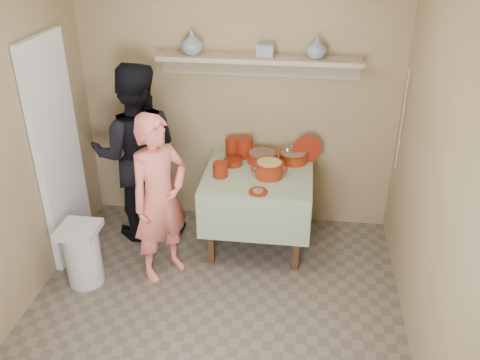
% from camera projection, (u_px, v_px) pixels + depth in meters
% --- Properties ---
extents(ground, '(3.50, 3.50, 0.00)m').
position_uv_depth(ground, '(207.00, 335.00, 3.85)').
color(ground, '#645A4F').
rests_on(ground, ground).
extents(tile_panel, '(0.06, 0.70, 2.00)m').
position_uv_depth(tile_panel, '(59.00, 153.00, 4.38)').
color(tile_panel, silver).
rests_on(tile_panel, ground).
extents(plate_stack_a, '(0.13, 0.13, 0.18)m').
position_uv_depth(plate_stack_a, '(232.00, 147.00, 4.84)').
color(plate_stack_a, maroon).
rests_on(plate_stack_a, serving_table).
extents(plate_stack_b, '(0.16, 0.16, 0.19)m').
position_uv_depth(plate_stack_b, '(244.00, 147.00, 4.83)').
color(plate_stack_b, maroon).
rests_on(plate_stack_b, serving_table).
extents(bowl_stack, '(0.13, 0.13, 0.13)m').
position_uv_depth(bowl_stack, '(220.00, 170.00, 4.48)').
color(bowl_stack, maroon).
rests_on(bowl_stack, serving_table).
extents(empty_bowl, '(0.18, 0.18, 0.05)m').
position_uv_depth(empty_bowl, '(233.00, 162.00, 4.71)').
color(empty_bowl, maroon).
rests_on(empty_bowl, serving_table).
extents(propped_lid, '(0.27, 0.13, 0.26)m').
position_uv_depth(propped_lid, '(307.00, 149.00, 4.73)').
color(propped_lid, maroon).
rests_on(propped_lid, serving_table).
extents(vase_right, '(0.21, 0.21, 0.18)m').
position_uv_depth(vase_right, '(317.00, 48.00, 4.33)').
color(vase_right, navy).
rests_on(vase_right, wall_shelf).
extents(vase_left, '(0.24, 0.24, 0.21)m').
position_uv_depth(vase_left, '(192.00, 43.00, 4.45)').
color(vase_left, navy).
rests_on(vase_left, wall_shelf).
extents(ceramic_box, '(0.16, 0.12, 0.11)m').
position_uv_depth(ceramic_box, '(266.00, 50.00, 4.41)').
color(ceramic_box, navy).
rests_on(ceramic_box, wall_shelf).
extents(person_cook, '(0.62, 0.64, 1.48)m').
position_uv_depth(person_cook, '(160.00, 199.00, 4.19)').
color(person_cook, '#EC6F65').
rests_on(person_cook, ground).
extents(person_helper, '(0.95, 0.81, 1.71)m').
position_uv_depth(person_helper, '(137.00, 154.00, 4.70)').
color(person_helper, black).
rests_on(person_helper, ground).
extents(room_shell, '(3.04, 3.54, 2.62)m').
position_uv_depth(room_shell, '(200.00, 140.00, 3.09)').
color(room_shell, '#99825E').
rests_on(room_shell, ground).
extents(serving_table, '(0.97, 0.97, 0.76)m').
position_uv_depth(serving_table, '(258.00, 183.00, 4.64)').
color(serving_table, '#4C2D16').
rests_on(serving_table, ground).
extents(cazuela_meat_a, '(0.30, 0.30, 0.10)m').
position_uv_depth(cazuela_meat_a, '(262.00, 156.00, 4.74)').
color(cazuela_meat_a, maroon).
rests_on(cazuela_meat_a, serving_table).
extents(cazuela_meat_b, '(0.28, 0.28, 0.10)m').
position_uv_depth(cazuela_meat_b, '(293.00, 156.00, 4.74)').
color(cazuela_meat_b, maroon).
rests_on(cazuela_meat_b, serving_table).
extents(ladle, '(0.08, 0.26, 0.19)m').
position_uv_depth(ladle, '(288.00, 150.00, 4.73)').
color(ladle, silver).
rests_on(ladle, cazuela_meat_b).
extents(cazuela_rice, '(0.33, 0.25, 0.14)m').
position_uv_depth(cazuela_rice, '(269.00, 168.00, 4.46)').
color(cazuela_rice, maroon).
rests_on(cazuela_rice, serving_table).
extents(front_plate, '(0.16, 0.16, 0.03)m').
position_uv_depth(front_plate, '(258.00, 192.00, 4.24)').
color(front_plate, maroon).
rests_on(front_plate, serving_table).
extents(wall_shelf, '(1.80, 0.25, 0.21)m').
position_uv_depth(wall_shelf, '(259.00, 61.00, 4.49)').
color(wall_shelf, tan).
rests_on(wall_shelf, room_shell).
extents(trash_bin, '(0.32, 0.32, 0.56)m').
position_uv_depth(trash_bin, '(83.00, 254.00, 4.28)').
color(trash_bin, silver).
rests_on(trash_bin, ground).
extents(electrical_cord, '(0.01, 0.05, 0.90)m').
position_uv_depth(electrical_cord, '(402.00, 120.00, 4.39)').
color(electrical_cord, silver).
rests_on(electrical_cord, wall_shelf).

